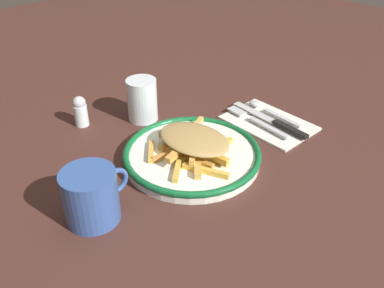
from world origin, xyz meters
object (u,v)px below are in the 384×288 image
object	(u,v)px
fork	(257,122)
salt_shaker	(80,111)
plate	(192,155)
napkin	(269,122)
spoon	(265,109)
knife	(276,122)
fries_heap	(192,144)
water_glass	(142,100)
coffee_mug	(91,196)

from	to	relation	value
fork	salt_shaker	distance (m)	0.40
plate	napkin	distance (m)	0.23
fork	spoon	xyz separation A→B (m)	(0.06, 0.02, 0.00)
napkin	fork	xyz separation A→B (m)	(-0.03, 0.01, 0.01)
knife	salt_shaker	bearing A→B (deg)	135.21
fries_heap	water_glass	bearing A→B (deg)	80.74
knife	coffee_mug	distance (m)	0.46
coffee_mug	salt_shaker	world-z (taller)	coffee_mug
spoon	salt_shaker	xyz separation A→B (m)	(-0.34, 0.25, 0.02)
water_glass	salt_shaker	distance (m)	0.14
napkin	fries_heap	bearing A→B (deg)	176.19
fries_heap	fork	bearing A→B (deg)	-0.81
fork	spoon	size ratio (longest dim) A/B	1.16
plate	knife	bearing A→B (deg)	-8.77
fork	spoon	distance (m)	0.06
fork	salt_shaker	xyz separation A→B (m)	(-0.28, 0.28, 0.02)
fries_heap	salt_shaker	size ratio (longest dim) A/B	2.87
plate	knife	size ratio (longest dim) A/B	1.30
fork	knife	world-z (taller)	knife
napkin	coffee_mug	world-z (taller)	coffee_mug
napkin	coffee_mug	xyz separation A→B (m)	(-0.46, 0.01, 0.04)
fork	salt_shaker	world-z (taller)	salt_shaker
plate	spoon	size ratio (longest dim) A/B	1.80
fork	coffee_mug	size ratio (longest dim) A/B	1.47
fork	napkin	bearing A→B (deg)	-24.12
spoon	knife	bearing A→B (deg)	-119.65
plate	fork	world-z (taller)	plate
coffee_mug	spoon	bearing A→B (deg)	3.17
fries_heap	napkin	bearing A→B (deg)	-3.81
plate	napkin	size ratio (longest dim) A/B	1.42
spoon	plate	bearing A→B (deg)	-175.70
spoon	water_glass	world-z (taller)	water_glass
napkin	salt_shaker	xyz separation A→B (m)	(-0.31, 0.29, 0.03)
plate	water_glass	xyz separation A→B (m)	(0.03, 0.20, 0.04)
knife	water_glass	world-z (taller)	water_glass
fork	spoon	world-z (taller)	spoon
fries_heap	fork	xyz separation A→B (m)	(0.20, -0.00, -0.03)
fork	knife	bearing A→B (deg)	-49.75
fries_heap	coffee_mug	world-z (taller)	coffee_mug
water_glass	coffee_mug	world-z (taller)	water_glass
knife	water_glass	bearing A→B (deg)	129.24
fries_heap	fork	world-z (taller)	fries_heap
fries_heap	napkin	world-z (taller)	fries_heap
fries_heap	salt_shaker	world-z (taller)	salt_shaker
plate	knife	distance (m)	0.23
coffee_mug	napkin	bearing A→B (deg)	-0.99
fries_heap	spoon	bearing A→B (deg)	4.47
plate	fork	xyz separation A→B (m)	(0.20, -0.00, -0.00)
fries_heap	salt_shaker	distance (m)	0.29
spoon	coffee_mug	distance (m)	0.49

